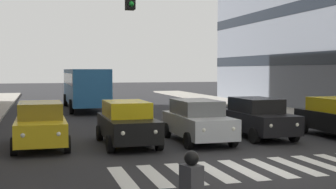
% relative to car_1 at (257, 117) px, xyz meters
% --- Properties ---
extents(ground_plane, '(180.00, 180.00, 0.00)m').
position_rel_car_1_xyz_m(ground_plane, '(2.96, 5.59, -0.89)').
color(ground_plane, '#262628').
extents(crosswalk_markings, '(8.55, 2.80, 0.01)m').
position_rel_car_1_xyz_m(crosswalk_markings, '(2.96, 5.59, -0.88)').
color(crosswalk_markings, silver).
rests_on(crosswalk_markings, ground_plane).
extents(car_1, '(2.02, 4.44, 1.72)m').
position_rel_car_1_xyz_m(car_1, '(0.00, 0.00, 0.00)').
color(car_1, black).
rests_on(car_1, ground_plane).
extents(car_2, '(2.02, 4.44, 1.72)m').
position_rel_car_1_xyz_m(car_2, '(2.94, 0.43, 0.00)').
color(car_2, '#B2B7BC').
rests_on(car_2, ground_plane).
extents(car_3, '(2.02, 4.44, 1.72)m').
position_rel_car_1_xyz_m(car_3, '(5.86, 0.39, 0.00)').
color(car_3, black).
rests_on(car_3, ground_plane).
extents(car_4, '(2.02, 4.44, 1.72)m').
position_rel_car_1_xyz_m(car_4, '(9.13, -0.04, 0.00)').
color(car_4, gold).
rests_on(car_4, ground_plane).
extents(bus_behind_traffic, '(2.78, 10.50, 3.00)m').
position_rel_car_1_xyz_m(bus_behind_traffic, '(5.86, -16.21, 0.97)').
color(bus_behind_traffic, '#286BAD').
rests_on(bus_behind_traffic, ground_plane).
extents(traffic_light_gantry, '(4.33, 0.36, 5.50)m').
position_rel_car_1_xyz_m(traffic_light_gantry, '(9.67, 5.67, 2.81)').
color(traffic_light_gantry, '#AD991E').
rests_on(traffic_light_gantry, ground_plane).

